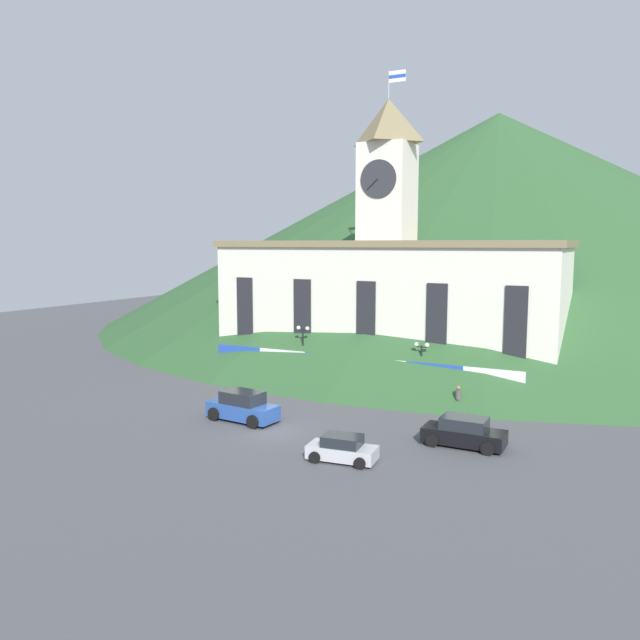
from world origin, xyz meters
TOP-DOWN VIEW (x-y plane):
  - ground_plane at (0.00, 0.00)m, footprint 160.00×160.00m
  - civic_building at (0.00, 20.87)m, footprint 32.35×10.00m
  - banner_fence at (0.00, 13.52)m, footprint 28.01×0.12m
  - hillside_backdrop at (0.00, 68.88)m, footprint 121.88×121.88m
  - street_lamp_far_right at (-5.37, 14.39)m, footprint 1.26×0.36m
  - street_lamp_center at (5.65, 14.39)m, footprint 1.26×0.36m
  - car_blue_van at (-2.85, 1.12)m, footprint 5.27×2.78m
  - car_black_suv at (12.18, 2.77)m, footprint 4.90×2.37m
  - car_silver_hatch at (6.71, -2.99)m, footprint 4.06×2.34m
  - pedestrian at (9.77, 10.50)m, footprint 0.57×0.57m

SIDE VIEW (x-z plane):
  - ground_plane at x=0.00m, z-range 0.00..0.00m
  - car_silver_hatch at x=6.71m, z-range -0.06..1.44m
  - car_black_suv at x=12.18m, z-range -0.07..1.73m
  - car_blue_van at x=-2.85m, z-range -0.09..2.01m
  - pedestrian at x=9.77m, z-range 0.08..1.97m
  - banner_fence at x=0.00m, z-range 0.00..2.76m
  - street_lamp_center at x=5.65m, z-range 1.03..5.26m
  - street_lamp_far_right at x=-5.37m, z-range 1.12..6.03m
  - civic_building at x=0.00m, z-range -6.69..20.96m
  - hillside_backdrop at x=0.00m, z-range 0.00..32.59m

